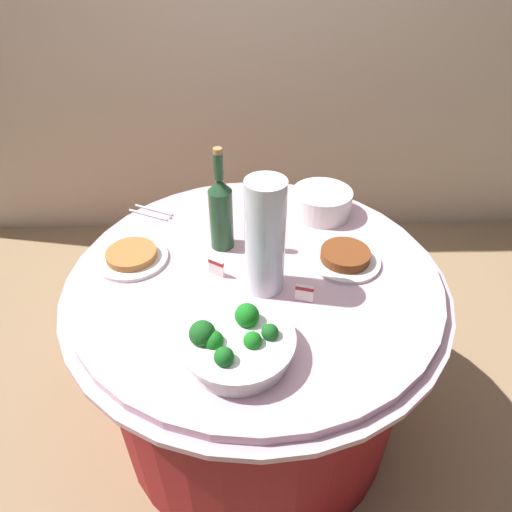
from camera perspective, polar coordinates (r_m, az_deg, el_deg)
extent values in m
plane|color=#9E7F5B|center=(1.91, 0.00, -19.07)|extent=(6.00, 6.00, 0.00)
cylinder|color=maroon|center=(1.63, 0.00, -12.44)|extent=(1.01, 1.01, 0.69)
cylinder|color=#E0B2C6|center=(1.38, 0.00, -2.96)|extent=(1.16, 1.16, 0.02)
cylinder|color=#E0B2C6|center=(1.36, 0.00, -2.16)|extent=(1.10, 1.10, 0.03)
cylinder|color=white|center=(1.10, -2.32, -11.48)|extent=(0.26, 0.26, 0.05)
cylinder|color=white|center=(1.08, -2.36, -10.40)|extent=(0.28, 0.28, 0.01)
sphere|color=#195E1E|center=(1.07, 1.78, -9.70)|extent=(0.04, 0.04, 0.04)
sphere|color=#19641E|center=(1.02, -4.11, -12.69)|extent=(0.05, 0.05, 0.05)
sphere|color=#197B1E|center=(1.05, -0.45, -10.73)|extent=(0.04, 0.04, 0.04)
sphere|color=#19751E|center=(1.06, -5.49, -10.68)|extent=(0.05, 0.05, 0.05)
sphere|color=#197A1E|center=(1.10, -1.16, -7.57)|extent=(0.06, 0.06, 0.06)
sphere|color=#195B1E|center=(1.07, -6.85, -9.80)|extent=(0.06, 0.06, 0.06)
cylinder|color=white|center=(1.63, 8.24, 5.57)|extent=(0.21, 0.21, 0.01)
cylinder|color=white|center=(1.62, 8.27, 5.87)|extent=(0.21, 0.21, 0.01)
cylinder|color=white|center=(1.62, 8.30, 6.17)|extent=(0.21, 0.21, 0.01)
cylinder|color=white|center=(1.61, 8.33, 6.47)|extent=(0.21, 0.21, 0.01)
cylinder|color=white|center=(1.61, 8.36, 6.78)|extent=(0.21, 0.21, 0.01)
cylinder|color=white|center=(1.60, 8.40, 7.09)|extent=(0.21, 0.21, 0.01)
cylinder|color=white|center=(1.60, 8.43, 7.39)|extent=(0.21, 0.21, 0.01)
cylinder|color=white|center=(1.59, 8.46, 7.70)|extent=(0.21, 0.21, 0.01)
cylinder|color=white|center=(1.59, 8.49, 8.02)|extent=(0.21, 0.21, 0.01)
cylinder|color=#214A28|center=(1.40, -4.44, 4.69)|extent=(0.07, 0.07, 0.20)
cone|color=#214A28|center=(1.34, -4.68, 9.00)|extent=(0.07, 0.07, 0.04)
cylinder|color=#214A28|center=(1.31, -4.82, 11.30)|extent=(0.03, 0.03, 0.08)
cylinder|color=#B2844C|center=(1.29, -4.93, 13.21)|extent=(0.03, 0.03, 0.02)
cylinder|color=silver|center=(1.19, 1.16, 2.34)|extent=(0.11, 0.11, 0.34)
sphere|color=#E5B26B|center=(1.27, 2.04, -2.42)|extent=(0.06, 0.06, 0.06)
sphere|color=#E5B26B|center=(1.29, 0.59, -1.92)|extent=(0.06, 0.06, 0.06)
sphere|color=#E5B26B|center=(1.26, 0.64, -2.98)|extent=(0.06, 0.06, 0.06)
sphere|color=#72C64C|center=(1.25, 1.89, -0.21)|extent=(0.06, 0.06, 0.06)
sphere|color=#72C64C|center=(1.24, 0.23, -0.31)|extent=(0.06, 0.06, 0.06)
sphere|color=#72C64C|center=(1.22, 1.23, -1.16)|extent=(0.06, 0.06, 0.06)
sphere|color=red|center=(1.22, 1.47, 1.98)|extent=(0.06, 0.06, 0.06)
sphere|color=red|center=(1.20, 0.17, 1.33)|extent=(0.06, 0.06, 0.06)
sphere|color=red|center=(1.19, 1.81, 0.97)|extent=(0.06, 0.06, 0.06)
cylinder|color=silver|center=(1.64, -13.60, 5.12)|extent=(0.15, 0.08, 0.01)
cylinder|color=silver|center=(1.66, -12.88, 5.74)|extent=(0.15, 0.08, 0.01)
sphere|color=silver|center=(1.61, -10.92, 4.85)|extent=(0.01, 0.01, 0.01)
cylinder|color=white|center=(1.44, -15.49, -0.31)|extent=(0.22, 0.22, 0.01)
cylinder|color=#B77038|center=(1.43, -15.60, 0.24)|extent=(0.15, 0.15, 0.02)
cylinder|color=white|center=(1.41, 11.21, -0.56)|extent=(0.22, 0.22, 0.01)
cylinder|color=brown|center=(1.39, 11.31, 0.14)|extent=(0.15, 0.15, 0.03)
cube|color=white|center=(1.69, 1.49, 8.16)|extent=(0.05, 0.02, 0.05)
cube|color=maroon|center=(1.68, 1.50, 8.69)|extent=(0.05, 0.02, 0.01)
cube|color=white|center=(1.24, 6.19, -4.73)|extent=(0.05, 0.02, 0.05)
cube|color=maroon|center=(1.23, 6.24, -4.12)|extent=(0.05, 0.02, 0.01)
cube|color=white|center=(1.32, -5.08, -1.45)|extent=(0.05, 0.03, 0.05)
cube|color=maroon|center=(1.31, -5.13, -0.86)|extent=(0.05, 0.03, 0.01)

